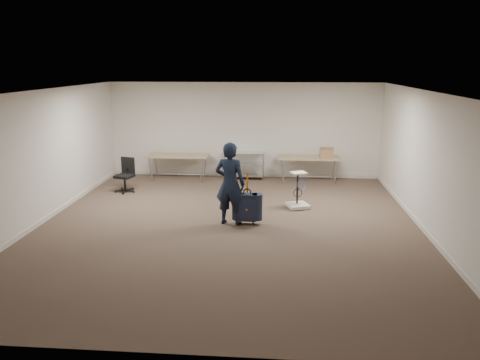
{
  "coord_description": "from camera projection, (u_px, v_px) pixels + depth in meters",
  "views": [
    {
      "loc": [
        0.99,
        -9.27,
        3.34
      ],
      "look_at": [
        0.22,
        0.3,
        0.93
      ],
      "focal_mm": 35.0,
      "sensor_mm": 36.0,
      "label": 1
    }
  ],
  "objects": [
    {
      "name": "room_shell",
      "position": [
        235.0,
        205.0,
        11.18
      ],
      "size": [
        8.0,
        9.0,
        9.0
      ],
      "color": "silver",
      "rests_on": "ground"
    },
    {
      "name": "suitcase",
      "position": [
        247.0,
        207.0,
        9.87
      ],
      "size": [
        0.42,
        0.25,
        1.13
      ],
      "color": "black",
      "rests_on": "ground"
    },
    {
      "name": "cardboard_box",
      "position": [
        327.0,
        153.0,
        13.23
      ],
      "size": [
        0.37,
        0.28,
        0.28
      ],
      "primitive_type": "cube",
      "rotation": [
        0.0,
        0.0,
        -0.0
      ],
      "color": "olive",
      "rests_on": "folding_table_right"
    },
    {
      "name": "ground",
      "position": [
        229.0,
        226.0,
        9.86
      ],
      "size": [
        9.0,
        9.0,
        0.0
      ],
      "primitive_type": "plane",
      "color": "#4A372D",
      "rests_on": "ground"
    },
    {
      "name": "wire_shelf",
      "position": [
        243.0,
        164.0,
        13.81
      ],
      "size": [
        1.22,
        0.47,
        0.8
      ],
      "color": "silver",
      "rests_on": "ground"
    },
    {
      "name": "folding_table_right",
      "position": [
        309.0,
        159.0,
        13.36
      ],
      "size": [
        1.8,
        0.75,
        0.73
      ],
      "color": "tan",
      "rests_on": "ground"
    },
    {
      "name": "person",
      "position": [
        230.0,
        184.0,
        9.78
      ],
      "size": [
        0.72,
        0.55,
        1.77
      ],
      "primitive_type": "imported",
      "rotation": [
        0.0,
        0.0,
        2.92
      ],
      "color": "black",
      "rests_on": "ground"
    },
    {
      "name": "equipment_cart",
      "position": [
        298.0,
        199.0,
        11.04
      ],
      "size": [
        0.61,
        0.61,
        0.87
      ],
      "color": "beige",
      "rests_on": "ground"
    },
    {
      "name": "folding_table_left",
      "position": [
        178.0,
        157.0,
        13.66
      ],
      "size": [
        1.8,
        0.75,
        0.73
      ],
      "color": "tan",
      "rests_on": "ground"
    },
    {
      "name": "office_chair",
      "position": [
        126.0,
        182.0,
        12.44
      ],
      "size": [
        0.55,
        0.55,
        0.9
      ],
      "color": "black",
      "rests_on": "ground"
    }
  ]
}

